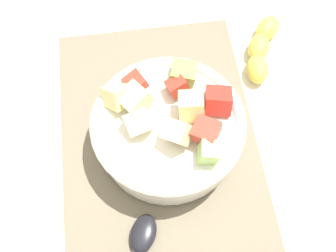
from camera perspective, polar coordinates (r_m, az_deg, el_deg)
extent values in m
plane|color=silver|center=(0.67, -1.22, -1.88)|extent=(2.40, 2.40, 0.00)
cube|color=#756B56|center=(0.67, -1.23, -1.77)|extent=(0.45, 0.31, 0.01)
cylinder|color=white|center=(0.64, 0.00, -0.79)|extent=(0.21, 0.21, 0.06)
torus|color=white|center=(0.61, 0.00, 0.55)|extent=(0.23, 0.23, 0.02)
cube|color=#E5D684|center=(0.59, 3.21, 2.66)|extent=(0.05, 0.04, 0.05)
cube|color=#BC3828|center=(0.58, 5.14, -0.70)|extent=(0.05, 0.05, 0.03)
cube|color=#A3CC6B|center=(0.57, 5.50, -3.61)|extent=(0.03, 0.03, 0.04)
cube|color=beige|center=(0.57, 1.22, -0.79)|extent=(0.05, 0.05, 0.05)
cube|color=#E5D684|center=(0.62, -6.84, 4.05)|extent=(0.06, 0.05, 0.05)
cube|color=red|center=(0.62, 6.80, 3.45)|extent=(0.05, 0.05, 0.04)
cube|color=#BC3828|center=(0.62, 1.22, 5.42)|extent=(0.04, 0.04, 0.03)
cube|color=#BC3828|center=(0.63, -4.47, 5.85)|extent=(0.04, 0.04, 0.03)
cube|color=beige|center=(0.61, -4.50, 3.63)|extent=(0.05, 0.06, 0.04)
cube|color=beige|center=(0.59, -4.02, 0.56)|extent=(0.04, 0.04, 0.05)
cube|color=#8CB74C|center=(0.64, 2.03, 7.09)|extent=(0.04, 0.05, 0.03)
ellipsoid|color=black|center=(0.61, -3.34, -14.26)|extent=(0.07, 0.05, 0.01)
ellipsoid|color=yellow|center=(0.79, 13.30, 12.72)|extent=(0.06, 0.06, 0.04)
ellipsoid|color=yellow|center=(0.76, 12.18, 10.36)|extent=(0.07, 0.06, 0.04)
ellipsoid|color=yellow|center=(0.74, 11.99, 7.55)|extent=(0.06, 0.04, 0.04)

